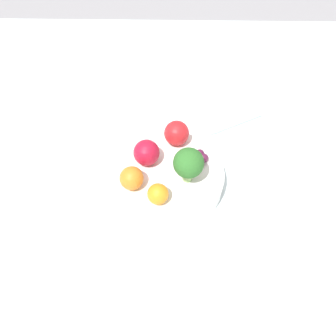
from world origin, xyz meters
TOP-DOWN VIEW (x-y plane):
  - ground_plane at (0.00, 0.00)m, footprint 6.00×6.00m
  - table_surface at (0.00, 0.00)m, footprint 1.20×1.20m
  - bowl at (0.00, 0.00)m, footprint 0.20×0.20m
  - broccoli at (-0.02, -0.03)m, footprint 0.05×0.05m
  - apple_red at (0.07, -0.01)m, footprint 0.05×0.05m
  - apple_green at (0.02, 0.04)m, footprint 0.05×0.05m
  - orange_front at (-0.06, 0.02)m, footprint 0.04×0.04m
  - orange_back at (-0.03, 0.06)m, footprint 0.04×0.04m
  - grape_cluster at (0.03, -0.06)m, footprint 0.03×0.03m
  - napkin at (0.20, -0.12)m, footprint 0.15×0.16m

SIDE VIEW (x-z plane):
  - ground_plane at x=0.00m, z-range 0.00..0.00m
  - table_surface at x=0.00m, z-range 0.00..0.02m
  - napkin at x=0.20m, z-range 0.02..0.03m
  - bowl at x=0.00m, z-range 0.02..0.06m
  - grape_cluster at x=0.03m, z-range 0.06..0.08m
  - orange_front at x=-0.06m, z-range 0.06..0.10m
  - orange_back at x=-0.03m, z-range 0.06..0.10m
  - apple_red at x=0.07m, z-range 0.06..0.11m
  - apple_green at x=0.02m, z-range 0.06..0.11m
  - broccoli at x=-0.02m, z-range 0.07..0.14m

